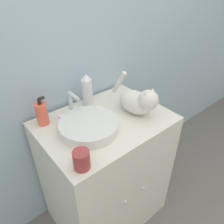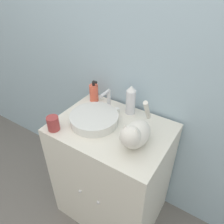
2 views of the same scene
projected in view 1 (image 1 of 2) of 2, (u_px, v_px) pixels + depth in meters
The scene contains 8 objects.
wall_back at pixel (70, 43), 1.25m from camera, with size 6.00×0.05×2.50m.
vanity_cabinet at pixel (106, 172), 1.50m from camera, with size 0.75×0.56×0.88m.
sink_basin at pixel (89, 126), 1.16m from camera, with size 0.32×0.32×0.06m.
faucet at pixel (72, 106), 1.24m from camera, with size 0.17×0.11×0.17m.
cat at pixel (138, 101), 1.27m from camera, with size 0.16×0.35×0.23m.
soap_bottle at pixel (42, 113), 1.19m from camera, with size 0.07×0.07×0.17m.
spray_bottle at pixel (87, 90), 1.33m from camera, with size 0.06×0.06×0.21m.
cup at pixel (82, 160), 0.94m from camera, with size 0.07×0.07×0.09m.
Camera 1 is at (-0.61, -0.53, 1.62)m, focal length 35.00 mm.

